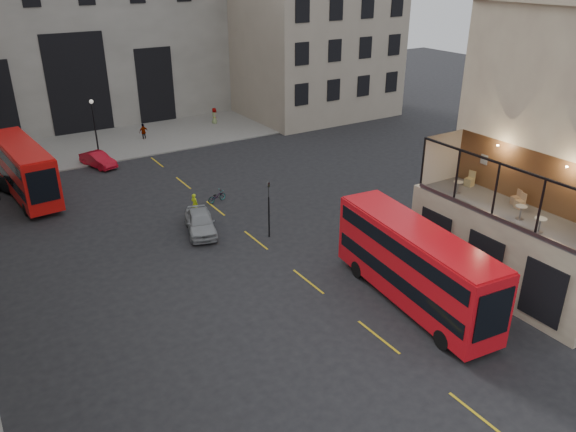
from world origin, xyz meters
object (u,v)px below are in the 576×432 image
pedestrian_b (25,162)px  cafe_table_far (458,185)px  bus_far (24,167)px  bicycle (217,196)px  bus_near (415,262)px  car_c (16,182)px  traffic_light_near (269,202)px  pedestrian_c (144,132)px  cafe_chair_b (520,204)px  car_a (200,222)px  car_b (98,160)px  cyclist (195,204)px  cafe_chair_c (516,200)px  cafe_chair_d (469,182)px  cafe_table_near (540,223)px  pedestrian_d (214,116)px  street_lamp_b (96,132)px  cafe_table_mid (521,210)px

pedestrian_b → cafe_table_far: size_ratio=2.58×
bus_far → bicycle: bus_far is taller
bus_near → car_c: bus_near is taller
traffic_light_near → bicycle: (-0.35, 7.07, -2.00)m
pedestrian_c → cafe_chair_b: 38.27m
car_a → cafe_chair_b: cafe_chair_b is taller
traffic_light_near → car_b: bearing=106.2°
cyclist → bus_near: bearing=173.1°
bus_far → cafe_chair_b: cafe_chair_b is taller
car_c → cafe_chair_c: bearing=103.5°
traffic_light_near → pedestrian_b: (-11.22, 21.67, -1.57)m
cafe_table_far → cafe_chair_d: cafe_chair_d is taller
cafe_table_near → cafe_table_far: size_ratio=1.07×
car_a → pedestrian_d: (12.36, 23.94, 0.15)m
bicycle → cafe_chair_c: (8.74, -18.66, 4.43)m
bicycle → pedestrian_d: (9.22, 19.82, 0.47)m
street_lamp_b → car_a: (1.51, -19.04, -1.65)m
traffic_light_near → car_c: size_ratio=0.73×
car_c → cafe_chair_d: cafe_chair_d is taller
cafe_table_near → cafe_chair_d: size_ratio=0.81×
bus_near → bus_far: bearing=118.8°
traffic_light_near → street_lamp_b: (-5.00, 22.00, -0.03)m
car_b → cafe_chair_d: (14.08, -28.02, 4.23)m
cafe_chair_c → cafe_chair_d: size_ratio=0.92×
bicycle → pedestrian_c: 18.17m
cafe_chair_b → cafe_chair_d: cafe_chair_d is taller
car_c → cafe_chair_d: size_ratio=5.92×
car_b → cafe_table_mid: size_ratio=5.51×
pedestrian_c → pedestrian_d: pedestrian_d is taller
bus_near → car_a: 14.87m
street_lamp_b → bicycle: size_ratio=3.33×
bus_far → cafe_chair_c: cafe_chair_c is taller
bus_near → cafe_table_far: size_ratio=16.50×
cafe_chair_d → cyclist: bearing=127.7°
traffic_light_near → bus_far: size_ratio=0.36×
traffic_light_near → pedestrian_d: bearing=71.7°
cafe_table_far → car_b: bearing=114.1°
car_c → cafe_chair_b: bearing=102.8°
pedestrian_b → cafe_chair_b: cafe_chair_b is taller
bus_near → car_b: bearing=105.0°
cafe_table_mid → bus_near: bearing=153.6°
cyclist → pedestrian_c: size_ratio=0.95×
car_c → cafe_table_far: (19.62, -26.04, 4.28)m
street_lamp_b → bus_near: size_ratio=0.49×
car_c → bicycle: 15.92m
bicycle → cafe_chair_d: (8.74, -15.52, 4.45)m
bicycle → cafe_chair_d: 18.36m
cyclist → traffic_light_near: bearing=-179.5°
car_b → cafe_table_mid: bearing=-87.2°
car_a → pedestrian_b: (-7.73, 18.72, 0.11)m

